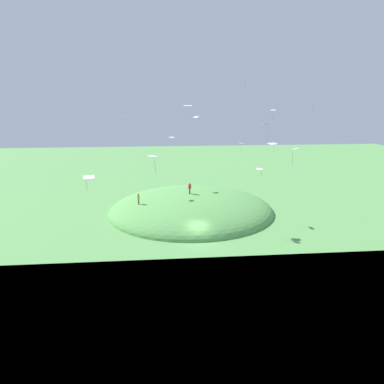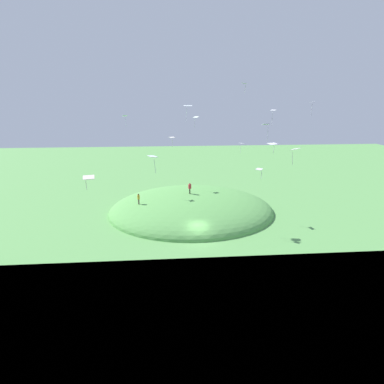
# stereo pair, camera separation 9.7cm
# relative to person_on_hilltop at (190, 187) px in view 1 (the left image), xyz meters

# --- Properties ---
(ground_plane) EXTENTS (160.00, 160.00, 0.00)m
(ground_plane) POSITION_rel_person_on_hilltop_xyz_m (-10.40, -0.43, -4.04)
(ground_plane) COLOR #5A984F
(grass_hill) EXTENTS (23.09, 26.59, 5.83)m
(grass_hill) POSITION_rel_person_on_hilltop_xyz_m (-0.04, -0.27, -4.04)
(grass_hill) COLOR #5BA04E
(grass_hill) RESTS_ON ground_plane
(person_on_hilltop) EXTENTS (0.61, 0.61, 1.80)m
(person_on_hilltop) POSITION_rel_person_on_hilltop_xyz_m (0.00, 0.00, 0.00)
(person_on_hilltop) COLOR #37332A
(person_on_hilltop) RESTS_ON grass_hill
(person_watching_kites) EXTENTS (0.51, 0.51, 1.69)m
(person_watching_kites) POSITION_rel_person_on_hilltop_xyz_m (-2.50, 7.93, -0.75)
(person_watching_kites) COLOR brown
(person_watching_kites) RESTS_ON grass_hill
(kite_0) EXTENTS (0.69, 0.81, 1.87)m
(kite_0) POSITION_rel_person_on_hilltop_xyz_m (2.49, 9.87, 10.80)
(kite_0) COLOR white
(kite_1) EXTENTS (1.37, 1.20, 1.83)m
(kite_1) POSITION_rel_person_on_hilltop_xyz_m (-15.18, 4.85, 7.79)
(kite_1) COLOR white
(kite_2) EXTENTS (1.18, 1.21, 1.74)m
(kite_2) POSITION_rel_person_on_hilltop_xyz_m (4.66, 2.62, 7.25)
(kite_2) COLOR white
(kite_3) EXTENTS (0.76, 0.65, 1.40)m
(kite_3) POSITION_rel_person_on_hilltop_xyz_m (-16.00, -11.06, 13.09)
(kite_3) COLOR white
(kite_4) EXTENTS (1.40, 1.40, 1.95)m
(kite_4) POSITION_rel_person_on_hilltop_xyz_m (-13.79, -10.78, 8.13)
(kite_4) COLOR white
(kite_5) EXTENTS (1.20, 1.36, 1.18)m
(kite_5) POSITION_rel_person_on_hilltop_xyz_m (-13.50, -8.27, 8.73)
(kite_5) COLOR white
(kite_6) EXTENTS (0.98, 0.77, 1.17)m
(kite_6) POSITION_rel_person_on_hilltop_xyz_m (-8.05, -6.06, 15.24)
(kite_6) COLOR silver
(kite_7) EXTENTS (0.89, 0.88, 1.46)m
(kite_7) POSITION_rel_person_on_hilltop_xyz_m (-5.25, -0.47, 11.08)
(kite_7) COLOR white
(kite_8) EXTENTS (1.04, 1.30, 2.20)m
(kite_8) POSITION_rel_person_on_hilltop_xyz_m (-3.86, 0.51, 12.49)
(kite_8) COLOR white
(kite_9) EXTENTS (0.67, 0.81, 1.96)m
(kite_9) POSITION_rel_person_on_hilltop_xyz_m (-12.67, -7.62, 10.63)
(kite_9) COLOR silver
(kite_10) EXTENTS (1.17, 1.09, 1.20)m
(kite_10) POSITION_rel_person_on_hilltop_xyz_m (-12.65, -7.23, 5.67)
(kite_10) COLOR white
(kite_11) EXTENTS (0.92, 1.18, 1.38)m
(kite_11) POSITION_rel_person_on_hilltop_xyz_m (-17.36, 10.93, 6.27)
(kite_11) COLOR white
(kite_12) EXTENTS (0.76, 0.75, 1.83)m
(kite_12) POSITION_rel_person_on_hilltop_xyz_m (-10.02, -9.24, 12.01)
(kite_12) COLOR white
(kite_13) EXTENTS (1.04, 0.84, 1.47)m
(kite_13) POSITION_rel_person_on_hilltop_xyz_m (-2.97, -7.47, 7.21)
(kite_13) COLOR white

